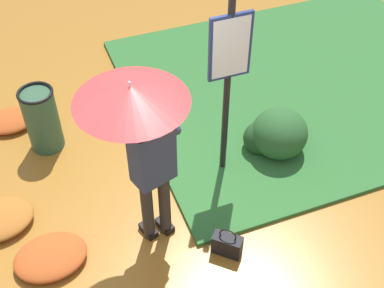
# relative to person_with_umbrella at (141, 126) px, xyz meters

# --- Properties ---
(ground_plane) EXTENTS (18.00, 18.00, 0.00)m
(ground_plane) POSITION_rel_person_with_umbrella_xyz_m (0.13, 0.09, -1.55)
(ground_plane) COLOR #9E6623
(grass_verge) EXTENTS (4.80, 4.00, 0.05)m
(grass_verge) POSITION_rel_person_with_umbrella_xyz_m (-2.80, -1.69, -1.53)
(grass_verge) COLOR #2D662D
(grass_verge) RESTS_ON ground_plane
(person_with_umbrella) EXTENTS (0.96, 0.96, 2.04)m
(person_with_umbrella) POSITION_rel_person_with_umbrella_xyz_m (0.00, 0.00, 0.00)
(person_with_umbrella) COLOR #2D2823
(person_with_umbrella) RESTS_ON ground_plane
(info_sign_post) EXTENTS (0.44, 0.07, 2.30)m
(info_sign_post) POSITION_rel_person_with_umbrella_xyz_m (-1.08, -0.62, -0.11)
(info_sign_post) COLOR black
(info_sign_post) RESTS_ON ground_plane
(handbag) EXTENTS (0.32, 0.31, 0.37)m
(handbag) POSITION_rel_person_with_umbrella_xyz_m (-0.66, 0.47, -1.42)
(handbag) COLOR black
(handbag) RESTS_ON ground_plane
(trash_bin) EXTENTS (0.42, 0.42, 0.83)m
(trash_bin) POSITION_rel_person_with_umbrella_xyz_m (0.77, -1.76, -1.13)
(trash_bin) COLOR #2D5138
(trash_bin) RESTS_ON ground_plane
(shrub_cluster) EXTENTS (0.73, 0.67, 0.60)m
(shrub_cluster) POSITION_rel_person_with_umbrella_xyz_m (-1.78, -0.67, -1.27)
(shrub_cluster) COLOR #285628
(shrub_cluster) RESTS_ON ground_plane
(leaf_pile_by_bench) EXTENTS (0.73, 0.58, 0.16)m
(leaf_pile_by_bench) POSITION_rel_person_with_umbrella_xyz_m (1.03, -0.06, -1.47)
(leaf_pile_by_bench) COLOR #B74C1E
(leaf_pile_by_bench) RESTS_ON ground_plane
(leaf_pile_far_path) EXTENTS (0.63, 0.51, 0.14)m
(leaf_pile_far_path) POSITION_rel_person_with_umbrella_xyz_m (1.16, -2.30, -1.48)
(leaf_pile_far_path) COLOR #B74C1E
(leaf_pile_far_path) RESTS_ON ground_plane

